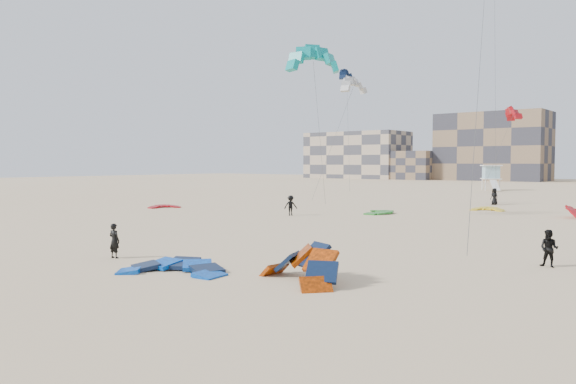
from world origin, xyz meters
The scene contains 18 objects.
ground centered at (0.00, 0.00, 0.00)m, with size 320.00×320.00×0.00m, color #D3B88D.
kite_ground_blue centered at (2.60, -2.37, 0.00)m, with size 4.30×4.47×0.82m, color #0067F0, non-canonical shape.
kite_ground_orange centered at (8.05, -0.46, 0.00)m, with size 4.03×3.41×2.32m, color #DF4404, non-canonical shape.
kite_ground_red centered at (-25.40, 19.68, 0.00)m, with size 2.98×3.15×0.50m, color red, non-canonical shape.
kite_ground_green centered at (-4.65, 28.10, 0.00)m, with size 3.75×3.98×0.44m, color #258E35, non-canonical shape.
kite_ground_yellow centered at (2.29, 37.49, 0.00)m, with size 2.95×3.08×0.62m, color gold, non-canonical shape.
kitesurfer_main centered at (-2.54, -1.84, 0.87)m, with size 0.63×0.42×1.74m, color black.
kitesurfer_b centered at (14.96, 9.06, 0.85)m, with size 0.83×0.65×1.71m, color black.
kitesurfer_c centered at (-9.72, 21.30, 0.90)m, with size 1.16×0.67×1.80m, color black.
kitesurfer_e centered at (0.28, 45.59, 0.94)m, with size 0.92×0.60×1.88m, color black.
kite_fly_teal_a centered at (-7.04, 21.02, 13.37)m, with size 6.20×6.18×14.11m.
kite_fly_grey centered at (-11.23, 34.13, 12.95)m, with size 3.97×8.67×13.33m.
kite_fly_navy centered at (-24.22, 52.94, 17.59)m, with size 7.72×10.08×17.89m.
kite_fly_red centered at (-3.01, 62.50, 11.39)m, with size 5.21×7.91×12.04m.
lifeguard_tower_far centered at (-11.49, 78.86, 2.15)m, with size 4.24×6.53×4.34m.
condo_west_a centered at (-70.00, 130.00, 7.00)m, with size 30.00×15.00×14.00m, color tan.
condo_west_b centered at (-30.00, 134.00, 9.00)m, with size 28.00×14.00×18.00m, color #7F654C.
condo_fill_left centered at (-50.00, 128.00, 4.00)m, with size 12.00×10.00×8.00m, color #7F654C.
Camera 1 is at (21.50, -18.03, 4.74)m, focal length 35.00 mm.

